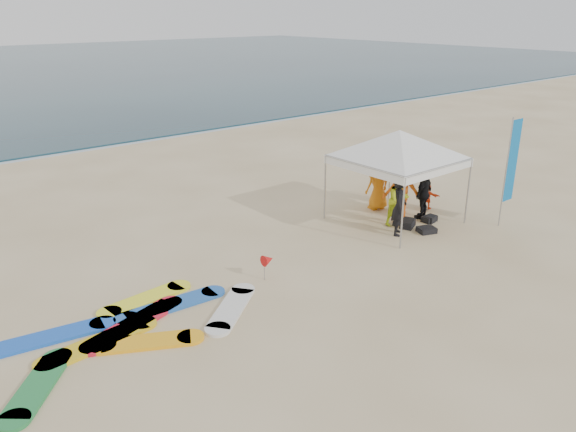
% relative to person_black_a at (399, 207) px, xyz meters
% --- Properties ---
extents(ground, '(120.00, 120.00, 0.00)m').
position_rel_person_black_a_xyz_m(ground, '(-3.69, -1.90, -0.85)').
color(ground, beige).
rests_on(ground, ground).
extents(shoreline_foam, '(160.00, 1.20, 0.01)m').
position_rel_person_black_a_xyz_m(shoreline_foam, '(-3.69, 16.30, -0.84)').
color(shoreline_foam, silver).
rests_on(shoreline_foam, ground).
extents(person_black_a, '(0.74, 0.69, 1.69)m').
position_rel_person_black_a_xyz_m(person_black_a, '(0.00, 0.00, 0.00)').
color(person_black_a, black).
rests_on(person_black_a, ground).
extents(person_yellow, '(0.85, 0.71, 1.57)m').
position_rel_person_black_a_xyz_m(person_yellow, '(0.59, 0.51, -0.06)').
color(person_yellow, '#C0D51E').
rests_on(person_yellow, ground).
extents(person_orange_a, '(1.30, 1.28, 1.79)m').
position_rel_person_black_a_xyz_m(person_orange_a, '(1.20, 0.89, 0.05)').
color(person_orange_a, '#E15A14').
rests_on(person_orange_a, ground).
extents(person_black_b, '(1.02, 0.61, 1.62)m').
position_rel_person_black_a_xyz_m(person_black_b, '(1.63, 0.39, -0.03)').
color(person_black_b, black).
rests_on(person_black_b, ground).
extents(person_orange_b, '(0.92, 0.66, 1.75)m').
position_rel_person_black_a_xyz_m(person_orange_b, '(1.21, 1.88, 0.03)').
color(person_orange_b, orange).
rests_on(person_orange_b, ground).
extents(person_seated, '(0.55, 0.82, 0.85)m').
position_rel_person_black_a_xyz_m(person_seated, '(2.46, 0.85, -0.42)').
color(person_seated, '#FF4916').
rests_on(person_seated, ground).
extents(canopy_tent, '(4.30, 4.30, 3.24)m').
position_rel_person_black_a_xyz_m(canopy_tent, '(0.77, 0.80, 1.98)').
color(canopy_tent, '#A5A5A8').
rests_on(canopy_tent, ground).
extents(feather_flag, '(0.56, 0.04, 3.29)m').
position_rel_person_black_a_xyz_m(feather_flag, '(3.13, -1.51, 1.09)').
color(feather_flag, '#A5A5A8').
rests_on(feather_flag, ground).
extents(marker_pennant, '(0.28, 0.28, 0.64)m').
position_rel_person_black_a_xyz_m(marker_pennant, '(-4.64, 0.14, -0.35)').
color(marker_pennant, '#A5A5A8').
rests_on(marker_pennant, ground).
extents(gear_pile, '(1.44, 1.19, 0.22)m').
position_rel_person_black_a_xyz_m(gear_pile, '(1.02, -0.05, -0.75)').
color(gear_pile, black).
rests_on(gear_pile, ground).
extents(surfboard_spread, '(5.74, 2.84, 0.07)m').
position_rel_person_black_a_xyz_m(surfboard_spread, '(-8.31, 0.13, -0.81)').
color(surfboard_spread, '#227F3D').
rests_on(surfboard_spread, ground).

